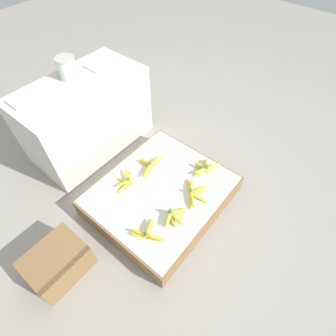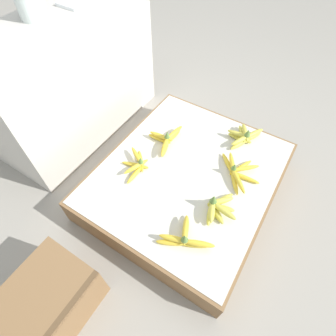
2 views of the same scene
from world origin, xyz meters
TOP-DOWN VIEW (x-y plane):
  - ground_plane at (0.00, 0.00)m, footprint 10.00×10.00m
  - display_platform at (0.00, 0.00)m, footprint 1.07×0.93m
  - back_vendor_table at (0.10, 0.97)m, footprint 1.12×0.58m
  - wooden_crate at (-0.88, 0.17)m, footprint 0.38×0.29m
  - banana_bunch_front_left at (-0.36, -0.18)m, footprint 0.21×0.25m
  - banana_bunch_front_midleft at (-0.14, -0.24)m, footprint 0.24×0.17m
  - banana_bunch_front_midright at (0.12, -0.24)m, footprint 0.27×0.27m
  - banana_bunch_front_right at (0.39, -0.17)m, footprint 0.24×0.19m
  - banana_bunch_middle_midleft at (-0.13, 0.26)m, footprint 0.23×0.17m
  - banana_bunch_middle_midright at (0.12, 0.22)m, footprint 0.28×0.19m
  - glass_jar at (0.12, 1.08)m, footprint 0.16×0.16m
  - foam_tray_white at (-0.31, 1.10)m, footprint 0.20×0.17m
  - foam_tray_dark at (0.41, 1.03)m, footprint 0.25×0.16m

SIDE VIEW (x-z plane):
  - ground_plane at x=0.00m, z-range 0.00..0.00m
  - display_platform at x=0.00m, z-range 0.00..0.18m
  - wooden_crate at x=-0.88m, z-range 0.00..0.27m
  - banana_bunch_front_midright at x=0.12m, z-range 0.16..0.25m
  - banana_bunch_middle_midleft at x=-0.13m, z-range 0.16..0.26m
  - banana_bunch_middle_midright at x=0.12m, z-range 0.17..0.26m
  - banana_bunch_front_left at x=-0.36m, z-range 0.17..0.27m
  - banana_bunch_front_right at x=0.39m, z-range 0.16..0.27m
  - banana_bunch_front_midleft at x=-0.14m, z-range 0.16..0.27m
  - back_vendor_table at x=0.10m, z-range 0.00..0.71m
  - foam_tray_dark at x=0.41m, z-range 0.71..0.72m
  - foam_tray_white at x=-0.31m, z-range 0.71..0.72m
  - glass_jar at x=0.12m, z-range 0.71..0.88m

